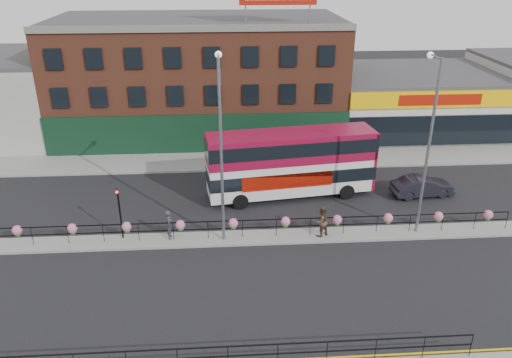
{
  "coord_description": "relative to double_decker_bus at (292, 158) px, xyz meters",
  "views": [
    {
      "loc": [
        -1.89,
        -25.27,
        15.43
      ],
      "look_at": [
        0.0,
        3.0,
        2.5
      ],
      "focal_mm": 35.0,
      "sensor_mm": 36.0,
      "label": 1
    }
  ],
  "objects": [
    {
      "name": "ground",
      "position": [
        -2.57,
        -5.61,
        -2.82
      ],
      "size": [
        120.0,
        120.0,
        0.0
      ],
      "primitive_type": "plane",
      "color": "black",
      "rests_on": "ground"
    },
    {
      "name": "north_pavement",
      "position": [
        -2.57,
        6.39,
        -2.75
      ],
      "size": [
        60.0,
        4.0,
        0.15
      ],
      "primitive_type": "cube",
      "color": "gray",
      "rests_on": "ground"
    },
    {
      "name": "lamp_column_west",
      "position": [
        -4.67,
        -5.51,
        3.58
      ],
      "size": [
        0.38,
        1.85,
        10.54
      ],
      "color": "slate",
      "rests_on": "median"
    },
    {
      "name": "pedestrian_b",
      "position": [
        1.03,
        -5.75,
        -1.7
      ],
      "size": [
        1.57,
        1.54,
        1.94
      ],
      "primitive_type": "imported",
      "rotation": [
        0.0,
        0.0,
        3.65
      ],
      "color": "#4A3429",
      "rests_on": "median"
    },
    {
      "name": "south_railing",
      "position": [
        -4.57,
        -15.71,
        -1.86
      ],
      "size": [
        20.04,
        0.05,
        1.12
      ],
      "color": "black",
      "rests_on": "south_pavement"
    },
    {
      "name": "pedestrian_a",
      "position": [
        -7.8,
        -5.42,
        -1.78
      ],
      "size": [
        0.69,
        0.49,
        1.77
      ],
      "primitive_type": "imported",
      "rotation": [
        0.0,
        0.0,
        1.62
      ],
      "color": "#302E3B",
      "rests_on": "median"
    },
    {
      "name": "traffic_light_median",
      "position": [
        -10.57,
        -5.21,
        -0.35
      ],
      "size": [
        0.15,
        0.28,
        3.65
      ],
      "color": "black",
      "rests_on": "median"
    },
    {
      "name": "median",
      "position": [
        -2.57,
        -5.61,
        -2.75
      ],
      "size": [
        60.0,
        1.6,
        0.15
      ],
      "primitive_type": "cube",
      "color": "gray",
      "rests_on": "ground"
    },
    {
      "name": "median_railing",
      "position": [
        -2.57,
        -5.61,
        -1.78
      ],
      "size": [
        30.04,
        0.56,
        1.23
      ],
      "color": "black",
      "rests_on": "median"
    },
    {
      "name": "brick_building",
      "position": [
        -6.57,
        14.35,
        2.31
      ],
      "size": [
        25.0,
        12.21,
        10.3
      ],
      "color": "brown",
      "rests_on": "ground"
    },
    {
      "name": "double_decker_bus",
      "position": [
        0.0,
        0.0,
        0.0
      ],
      "size": [
        11.6,
        4.14,
        4.59
      ],
      "color": "silver",
      "rests_on": "ground"
    },
    {
      "name": "car",
      "position": [
        9.07,
        -0.66,
        -2.12
      ],
      "size": [
        2.39,
        4.56,
        1.4
      ],
      "primitive_type": "imported",
      "rotation": [
        0.0,
        0.0,
        1.68
      ],
      "color": "#22222D",
      "rests_on": "ground"
    },
    {
      "name": "supermarket",
      "position": [
        13.43,
        14.29,
        -0.17
      ],
      "size": [
        15.0,
        12.25,
        5.3
      ],
      "color": "silver",
      "rests_on": "ground"
    },
    {
      "name": "lamp_column_east",
      "position": [
        6.87,
        -5.35,
        3.46
      ],
      "size": [
        0.37,
        1.82,
        10.34
      ],
      "color": "slate",
      "rests_on": "median"
    }
  ]
}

